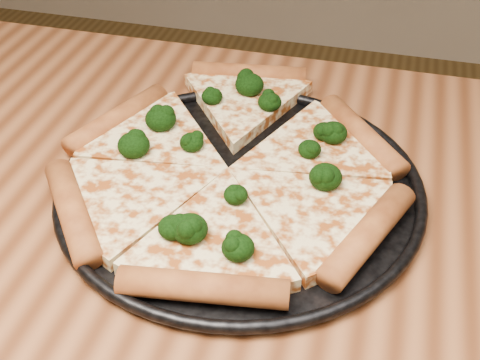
# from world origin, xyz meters

# --- Properties ---
(dining_table) EXTENTS (1.20, 0.90, 0.75)m
(dining_table) POSITION_xyz_m (0.00, 0.00, 0.66)
(dining_table) COLOR brown
(dining_table) RESTS_ON ground
(pizza_pan) EXTENTS (0.39, 0.39, 0.02)m
(pizza_pan) POSITION_xyz_m (0.09, 0.13, 0.76)
(pizza_pan) COLOR black
(pizza_pan) RESTS_ON dining_table
(pizza) EXTENTS (0.39, 0.42, 0.03)m
(pizza) POSITION_xyz_m (0.07, 0.15, 0.77)
(pizza) COLOR #FFE19C
(pizza) RESTS_ON pizza_pan
(broccoli_florets) EXTENTS (0.25, 0.31, 0.03)m
(broccoli_florets) POSITION_xyz_m (0.07, 0.17, 0.78)
(broccoli_florets) COLOR black
(broccoli_florets) RESTS_ON pizza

